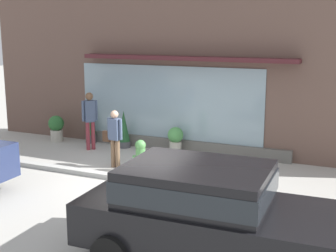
% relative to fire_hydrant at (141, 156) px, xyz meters
% --- Properties ---
extents(ground_plane, '(60.00, 60.00, 0.00)m').
position_rel_fire_hydrant_xyz_m(ground_plane, '(0.31, -0.63, -0.42)').
color(ground_plane, '#B2AFA8').
extents(curb_strip, '(14.00, 0.24, 0.12)m').
position_rel_fire_hydrant_xyz_m(curb_strip, '(0.31, -0.83, -0.36)').
color(curb_strip, '#B2B2AD').
rests_on(curb_strip, ground_plane).
extents(storefront, '(14.00, 0.81, 5.38)m').
position_rel_fire_hydrant_xyz_m(storefront, '(0.30, 2.56, 2.21)').
color(storefront, brown).
rests_on(storefront, ground_plane).
extents(fire_hydrant, '(0.43, 0.40, 0.84)m').
position_rel_fire_hydrant_xyz_m(fire_hydrant, '(0.00, 0.00, 0.00)').
color(fire_hydrant, '#4C8C47').
rests_on(fire_hydrant, ground_plane).
extents(pedestrian_with_handbag, '(0.65, 0.25, 1.55)m').
position_rel_fire_hydrant_xyz_m(pedestrian_with_handbag, '(-0.80, 0.05, 0.47)').
color(pedestrian_with_handbag, brown).
rests_on(pedestrian_with_handbag, ground_plane).
extents(pedestrian_passerby, '(0.35, 0.39, 1.76)m').
position_rel_fire_hydrant_xyz_m(pedestrian_passerby, '(-2.43, 1.37, 0.62)').
color(pedestrian_passerby, '#8E333D').
rests_on(pedestrian_passerby, ground_plane).
extents(parked_car_black, '(4.09, 2.12, 1.55)m').
position_rel_fire_hydrant_xyz_m(parked_car_black, '(3.08, -3.76, 0.45)').
color(parked_car_black, black).
rests_on(parked_car_black, ground_plane).
extents(potted_plant_window_center, '(0.47, 0.47, 0.80)m').
position_rel_fire_hydrant_xyz_m(potted_plant_window_center, '(0.12, 2.02, 0.02)').
color(potted_plant_window_center, '#B7B2A3').
rests_on(potted_plant_window_center, ground_plane).
extents(potted_plant_low_front, '(0.51, 0.51, 0.85)m').
position_rel_fire_hydrant_xyz_m(potted_plant_low_front, '(-4.08, 1.84, 0.05)').
color(potted_plant_low_front, '#B7B2A3').
rests_on(potted_plant_low_front, ground_plane).
extents(potted_plant_window_left, '(0.41, 0.41, 1.15)m').
position_rel_fire_hydrant_xyz_m(potted_plant_window_left, '(-1.64, 2.03, 0.14)').
color(potted_plant_window_left, '#4C4C51').
rests_on(potted_plant_window_left, ground_plane).
extents(potted_plant_doorstep, '(0.35, 0.35, 1.29)m').
position_rel_fire_hydrant_xyz_m(potted_plant_doorstep, '(-2.93, 2.13, 0.20)').
color(potted_plant_doorstep, '#4C4C51').
rests_on(potted_plant_doorstep, ground_plane).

